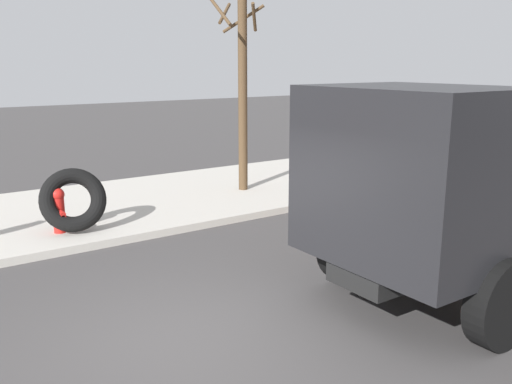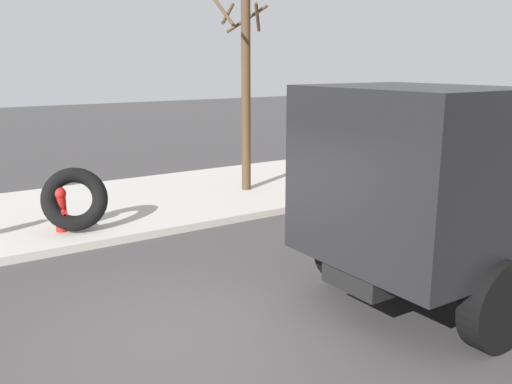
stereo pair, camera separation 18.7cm
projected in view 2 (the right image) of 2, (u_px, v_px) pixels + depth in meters
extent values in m
plane|color=#423F3F|center=(187.00, 342.00, 6.69)|extent=(80.00, 80.00, 0.00)
cube|color=#BCB7AD|center=(48.00, 216.00, 11.93)|extent=(36.00, 5.00, 0.15)
cylinder|color=red|center=(61.00, 214.00, 10.52)|extent=(0.22, 0.22, 0.67)
sphere|color=red|center=(59.00, 194.00, 10.43)|extent=(0.26, 0.26, 0.26)
cylinder|color=red|center=(63.00, 212.00, 10.34)|extent=(0.10, 0.18, 0.10)
cylinder|color=red|center=(58.00, 208.00, 10.67)|extent=(0.10, 0.18, 0.10)
cylinder|color=red|center=(64.00, 217.00, 10.36)|extent=(0.12, 0.18, 0.12)
torus|color=black|center=(75.00, 199.00, 10.49)|extent=(1.37, 1.04, 1.24)
cube|color=black|center=(408.00, 175.00, 7.02)|extent=(2.02, 2.52, 2.20)
cylinder|color=black|center=(497.00, 305.00, 6.41)|extent=(1.10, 0.31, 1.10)
cylinder|color=black|center=(348.00, 247.00, 8.44)|extent=(1.10, 0.31, 1.10)
cylinder|color=#4C3823|center=(246.00, 72.00, 13.45)|extent=(0.22, 0.22, 5.82)
cylinder|color=#4C3823|center=(228.00, 13.00, 13.24)|extent=(0.72, 0.67, 0.56)
cylinder|color=#4C3823|center=(222.00, 9.00, 12.85)|extent=(0.23, 1.28, 0.84)
cylinder|color=#4C3823|center=(257.00, 17.00, 13.13)|extent=(0.47, 0.52, 0.63)
cylinder|color=#4C3823|center=(247.00, 19.00, 13.65)|extent=(0.89, 0.69, 0.69)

